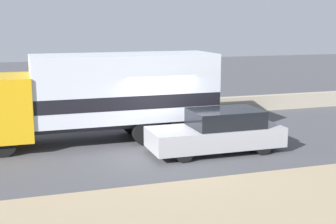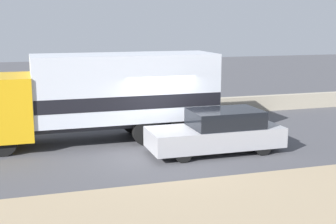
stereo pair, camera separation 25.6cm
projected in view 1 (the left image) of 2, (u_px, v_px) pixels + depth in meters
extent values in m
plane|color=#47474C|center=(171.00, 152.00, 16.00)|extent=(80.00, 80.00, 0.00)
cube|color=#9E896B|center=(237.00, 206.00, 11.31)|extent=(60.00, 4.17, 0.04)
cube|color=#A39984|center=(131.00, 111.00, 21.46)|extent=(60.00, 0.35, 0.76)
cube|color=gold|center=(1.00, 107.00, 16.13)|extent=(2.05, 2.49, 2.15)
cube|color=#2D2D33|center=(125.00, 122.00, 17.62)|extent=(6.73, 1.27, 0.25)
cube|color=silver|center=(125.00, 87.00, 17.37)|extent=(6.73, 2.31, 2.42)
cube|color=black|center=(125.00, 98.00, 17.45)|extent=(6.69, 2.33, 0.48)
cylinder|color=black|center=(2.00, 143.00, 15.41)|extent=(0.94, 0.28, 0.94)
cylinder|color=black|center=(3.00, 130.00, 17.25)|extent=(0.94, 0.28, 0.94)
cylinder|color=black|center=(180.00, 130.00, 17.31)|extent=(0.94, 0.28, 0.94)
cylinder|color=black|center=(164.00, 119.00, 19.15)|extent=(0.94, 0.28, 0.94)
cylinder|color=black|center=(145.00, 132.00, 16.90)|extent=(0.94, 0.28, 0.94)
cylinder|color=black|center=(132.00, 121.00, 18.74)|extent=(0.94, 0.28, 0.94)
cube|color=#9E9EA3|center=(215.00, 137.00, 15.92)|extent=(4.56, 1.78, 0.67)
cube|color=black|center=(225.00, 118.00, 15.91)|extent=(2.37, 1.64, 0.58)
cylinder|color=black|center=(184.00, 154.00, 14.82)|extent=(0.58, 0.20, 0.58)
cylinder|color=black|center=(169.00, 142.00, 16.25)|extent=(0.58, 0.20, 0.58)
cylinder|color=black|center=(263.00, 146.00, 15.68)|extent=(0.58, 0.20, 0.58)
cylinder|color=black|center=(242.00, 136.00, 17.12)|extent=(0.58, 0.20, 0.58)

